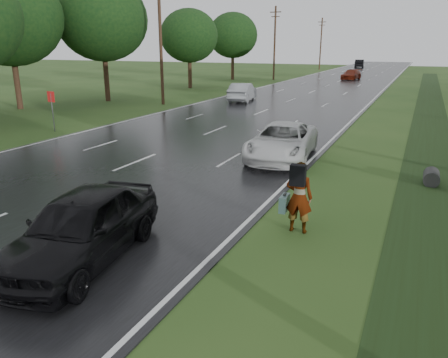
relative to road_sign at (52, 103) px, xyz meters
name	(u,v)px	position (x,y,z in m)	size (l,w,h in m)	color
road	(322,88)	(8.50, 33.00, -1.62)	(14.00, 180.00, 0.04)	black
edge_stripe_east	(383,90)	(15.25, 33.00, -1.60)	(0.12, 180.00, 0.01)	silver
edge_stripe_west	(267,86)	(1.75, 33.00, -1.60)	(0.12, 180.00, 0.01)	silver
center_line	(322,88)	(8.50, 33.00, -1.60)	(0.12, 180.00, 0.01)	silver
drainage_ditch	(430,138)	(20.00, 6.71, -1.61)	(2.20, 120.00, 0.56)	black
road_sign	(52,103)	(0.00, 0.00, 0.00)	(0.50, 0.06, 2.30)	slate
utility_pole_mid	(161,40)	(-0.70, 13.00, 3.55)	(1.60, 0.26, 10.00)	#372516
utility_pole_far	(275,42)	(-0.70, 43.00, 3.55)	(1.60, 0.26, 10.00)	#372516
utility_pole_distant	(321,43)	(-0.70, 73.00, 3.55)	(1.60, 0.26, 10.00)	#372516
tree_west_c	(102,19)	(-6.50, 13.00, 5.27)	(7.80, 7.80, 10.43)	#372516
tree_west_d	(189,36)	(-5.70, 27.00, 4.18)	(6.60, 6.60, 8.80)	#372516
tree_west_e	(8,17)	(-9.50, 6.00, 5.19)	(8.00, 8.00, 10.44)	#372516
tree_west_f	(233,35)	(-6.30, 41.00, 4.49)	(7.00, 7.00, 9.29)	#372516
pedestrian	(298,196)	(16.68, -8.14, -0.64)	(0.88, 0.77, 1.95)	#A5998C
white_pickup	(282,141)	(14.00, -0.81, -0.84)	(2.53, 5.50, 1.53)	silver
dark_sedan	(82,227)	(12.64, -11.84, -0.77)	(1.96, 4.86, 1.66)	black
silver_sedan	(242,92)	(4.73, 17.51, -0.81)	(1.68, 4.81, 1.58)	#95999D
far_car_red	(351,75)	(9.54, 47.57, -0.90)	(1.96, 4.83, 1.40)	maroon
far_car_dark	(359,64)	(5.68, 84.31, -0.75)	(1.81, 5.19, 1.71)	black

